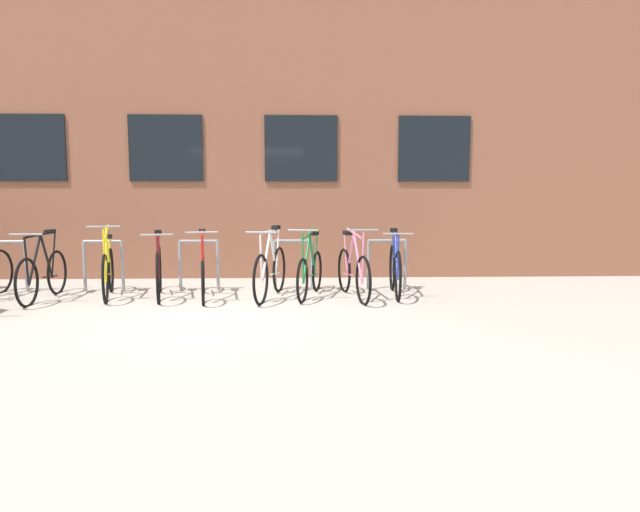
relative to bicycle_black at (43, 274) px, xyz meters
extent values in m
plane|color=#B2ADA0|center=(2.57, -1.22, -0.38)|extent=(42.00, 42.00, 0.00)
cube|color=brown|center=(2.57, 5.80, 2.79)|extent=(28.00, 7.63, 6.35)
cube|color=black|center=(-1.03, 1.96, 1.96)|extent=(1.30, 0.04, 1.17)
cube|color=black|center=(1.37, 1.96, 1.96)|extent=(1.30, 0.04, 1.17)
cube|color=black|center=(3.77, 1.96, 1.96)|extent=(1.30, 0.04, 1.17)
cube|color=black|center=(6.17, 1.96, 1.96)|extent=(1.30, 0.04, 1.17)
cylinder|color=gray|center=(-0.56, 0.68, 0.01)|extent=(0.05, 0.05, 0.79)
cylinder|color=gray|center=(-0.86, 0.68, 0.41)|extent=(0.60, 0.05, 0.05)
cylinder|color=gray|center=(0.34, 0.68, 0.01)|extent=(0.05, 0.05, 0.79)
cylinder|color=gray|center=(0.94, 0.68, 0.01)|extent=(0.05, 0.05, 0.79)
cylinder|color=gray|center=(0.64, 0.68, 0.41)|extent=(0.60, 0.05, 0.05)
cylinder|color=gray|center=(1.84, 0.68, 0.01)|extent=(0.05, 0.05, 0.79)
cylinder|color=gray|center=(2.44, 0.68, 0.01)|extent=(0.05, 0.05, 0.79)
cylinder|color=gray|center=(2.14, 0.68, 0.41)|extent=(0.60, 0.05, 0.05)
cylinder|color=gray|center=(3.34, 0.68, 0.01)|extent=(0.05, 0.05, 0.79)
cylinder|color=gray|center=(3.94, 0.68, 0.01)|extent=(0.05, 0.05, 0.79)
cylinder|color=gray|center=(3.64, 0.68, 0.41)|extent=(0.60, 0.05, 0.05)
cylinder|color=gray|center=(4.84, 0.68, 0.01)|extent=(0.05, 0.05, 0.79)
cylinder|color=gray|center=(5.44, 0.68, 0.01)|extent=(0.05, 0.05, 0.79)
cylinder|color=gray|center=(5.14, 0.68, 0.41)|extent=(0.60, 0.05, 0.05)
torus|color=black|center=(-0.01, 0.50, -0.06)|extent=(0.05, 0.69, 0.69)
torus|color=black|center=(0.01, -0.50, -0.06)|extent=(0.05, 0.69, 0.69)
cylinder|color=black|center=(0.00, -0.23, 0.23)|extent=(0.04, 0.48, 0.70)
cylinder|color=black|center=(0.00, 0.16, 0.23)|extent=(0.04, 0.36, 0.68)
cylinder|color=black|center=(0.00, -0.07, 0.57)|extent=(0.05, 0.78, 0.05)
cylinder|color=black|center=(0.00, 0.25, -0.08)|extent=(0.03, 0.51, 0.07)
cylinder|color=black|center=(-0.01, 0.41, 0.25)|extent=(0.03, 0.20, 0.62)
cylinder|color=black|center=(0.01, -0.48, 0.26)|extent=(0.03, 0.08, 0.63)
cube|color=black|center=(-0.01, 0.32, 0.59)|extent=(0.10, 0.20, 0.06)
cylinder|color=gray|center=(0.01, -0.45, 0.60)|extent=(0.44, 0.03, 0.03)
torus|color=black|center=(1.53, 0.65, -0.03)|extent=(0.20, 0.74, 0.75)
torus|color=black|center=(1.74, -0.33, -0.03)|extent=(0.20, 0.74, 0.75)
cylinder|color=maroon|center=(1.68, -0.06, 0.24)|extent=(0.14, 0.47, 0.65)
cylinder|color=maroon|center=(1.60, 0.32, 0.23)|extent=(0.11, 0.35, 0.64)
cylinder|color=maroon|center=(1.65, 0.10, 0.55)|extent=(0.20, 0.76, 0.05)
cylinder|color=maroon|center=(1.58, 0.40, -0.05)|extent=(0.13, 0.49, 0.08)
cylinder|color=maroon|center=(1.55, 0.56, 0.26)|extent=(0.07, 0.20, 0.58)
cylinder|color=maroon|center=(1.74, -0.30, 0.26)|extent=(0.04, 0.08, 0.58)
cube|color=black|center=(1.57, 0.47, 0.57)|extent=(0.14, 0.22, 0.06)
cylinder|color=gray|center=(1.73, -0.28, 0.58)|extent=(0.44, 0.12, 0.03)
torus|color=black|center=(5.23, 0.67, -0.03)|extent=(0.10, 0.75, 0.75)
torus|color=black|center=(5.15, -0.29, -0.03)|extent=(0.10, 0.75, 0.75)
cylinder|color=#233893|center=(5.17, -0.02, 0.24)|extent=(0.07, 0.46, 0.65)
cylinder|color=#233893|center=(5.20, 0.34, 0.24)|extent=(0.06, 0.33, 0.66)
cylinder|color=#233893|center=(5.19, 0.13, 0.56)|extent=(0.09, 0.73, 0.04)
cylinder|color=#233893|center=(5.21, 0.43, -0.05)|extent=(0.06, 0.48, 0.08)
cylinder|color=#233893|center=(5.22, 0.58, 0.27)|extent=(0.04, 0.20, 0.59)
cylinder|color=#233893|center=(5.15, -0.26, 0.26)|extent=(0.03, 0.08, 0.58)
cube|color=black|center=(5.21, 0.49, 0.59)|extent=(0.12, 0.21, 0.06)
cylinder|color=gray|center=(5.16, -0.24, 0.58)|extent=(0.44, 0.06, 0.03)
torus|color=black|center=(4.02, 0.66, -0.08)|extent=(0.19, 0.64, 0.65)
torus|color=black|center=(3.78, -0.34, -0.08)|extent=(0.19, 0.64, 0.65)
cylinder|color=#1E7238|center=(3.84, -0.07, 0.24)|extent=(0.15, 0.49, 0.75)
cylinder|color=#1E7238|center=(3.94, 0.33, 0.20)|extent=(0.12, 0.37, 0.65)
cylinder|color=#1E7238|center=(3.88, 0.10, 0.56)|extent=(0.22, 0.80, 0.13)
cylinder|color=#1E7238|center=(3.96, 0.41, -0.10)|extent=(0.14, 0.51, 0.07)
cylinder|color=#1E7238|center=(3.99, 0.58, 0.22)|extent=(0.07, 0.20, 0.60)
cylinder|color=#1E7238|center=(3.78, -0.32, 0.27)|extent=(0.05, 0.08, 0.69)
cube|color=black|center=(3.97, 0.49, 0.54)|extent=(0.14, 0.22, 0.06)
cylinder|color=gray|center=(3.79, -0.29, 0.64)|extent=(0.43, 0.13, 0.03)
torus|color=black|center=(-0.91, 0.57, -0.05)|extent=(0.08, 0.70, 0.70)
torus|color=black|center=(2.22, 0.60, -0.08)|extent=(0.14, 0.64, 0.64)
torus|color=black|center=(2.40, -0.47, -0.08)|extent=(0.14, 0.64, 0.64)
cylinder|color=red|center=(2.35, -0.18, 0.23)|extent=(0.12, 0.52, 0.74)
cylinder|color=red|center=(2.28, 0.24, 0.22)|extent=(0.10, 0.39, 0.70)
cylinder|color=red|center=(2.32, 0.00, 0.58)|extent=(0.18, 0.85, 0.07)
cylinder|color=red|center=(2.26, 0.33, -0.10)|extent=(0.11, 0.54, 0.07)
cylinder|color=red|center=(2.23, 0.51, 0.24)|extent=(0.06, 0.20, 0.64)
cylinder|color=red|center=(2.39, -0.44, 0.26)|extent=(0.04, 0.08, 0.68)
cube|color=black|center=(2.25, 0.42, 0.59)|extent=(0.13, 0.21, 0.06)
cylinder|color=gray|center=(2.39, -0.42, 0.62)|extent=(0.44, 0.10, 0.03)
torus|color=black|center=(0.76, 0.67, -0.04)|extent=(0.21, 0.70, 0.71)
torus|color=black|center=(0.99, -0.29, -0.04)|extent=(0.21, 0.70, 0.71)
cylinder|color=yellow|center=(0.93, -0.02, 0.29)|extent=(0.15, 0.47, 0.78)
cylinder|color=yellow|center=(0.84, 0.34, 0.19)|extent=(0.12, 0.34, 0.59)
cylinder|color=yellow|center=(0.89, 0.13, 0.57)|extent=(0.22, 0.75, 0.23)
cylinder|color=yellow|center=(0.81, 0.43, -0.07)|extent=(0.14, 0.49, 0.07)
cylinder|color=yellow|center=(0.78, 0.58, 0.21)|extent=(0.07, 0.20, 0.53)
cylinder|color=yellow|center=(0.99, -0.26, 0.31)|extent=(0.05, 0.08, 0.71)
cube|color=black|center=(0.80, 0.50, 0.50)|extent=(0.15, 0.22, 0.06)
cylinder|color=gray|center=(0.98, -0.24, 0.70)|extent=(0.43, 0.13, 0.03)
torus|color=black|center=(4.44, 0.52, -0.05)|extent=(0.16, 0.70, 0.70)
torus|color=black|center=(4.63, -0.52, -0.05)|extent=(0.16, 0.70, 0.70)
cylinder|color=pink|center=(4.58, -0.24, 0.26)|extent=(0.12, 0.51, 0.74)
cylinder|color=pink|center=(4.50, 0.17, 0.21)|extent=(0.10, 0.38, 0.64)
cylinder|color=pink|center=(4.54, -0.06, 0.58)|extent=(0.18, 0.83, 0.13)
cylinder|color=pink|center=(4.49, 0.26, -0.07)|extent=(0.12, 0.53, 0.07)
cylinder|color=pink|center=(4.46, 0.43, 0.24)|extent=(0.06, 0.20, 0.58)
cylinder|color=pink|center=(4.62, -0.50, 0.29)|extent=(0.04, 0.08, 0.68)
cube|color=black|center=(4.47, 0.35, 0.56)|extent=(0.13, 0.21, 0.06)
cylinder|color=gray|center=(4.62, -0.47, 0.65)|extent=(0.44, 0.10, 0.03)
torus|color=black|center=(3.41, 0.58, -0.04)|extent=(0.19, 0.72, 0.73)
torus|color=black|center=(3.20, -0.47, -0.04)|extent=(0.19, 0.72, 0.73)
cylinder|color=silver|center=(3.26, -0.18, 0.25)|extent=(0.14, 0.51, 0.70)
cylinder|color=silver|center=(3.34, 0.23, 0.26)|extent=(0.11, 0.39, 0.72)
cylinder|color=silver|center=(3.29, -0.01, 0.60)|extent=(0.21, 0.83, 0.06)
cylinder|color=silver|center=(3.36, 0.32, -0.06)|extent=(0.13, 0.53, 0.08)
cylinder|color=silver|center=(3.40, 0.49, 0.29)|extent=(0.06, 0.20, 0.66)
cylinder|color=silver|center=(3.20, -0.44, 0.28)|extent=(0.04, 0.08, 0.63)
cube|color=black|center=(3.38, 0.40, 0.64)|extent=(0.14, 0.22, 0.06)
cylinder|color=gray|center=(3.21, -0.42, 0.62)|extent=(0.44, 0.11, 0.03)
camera|label=1|loc=(3.75, -8.21, 1.15)|focal=31.47mm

